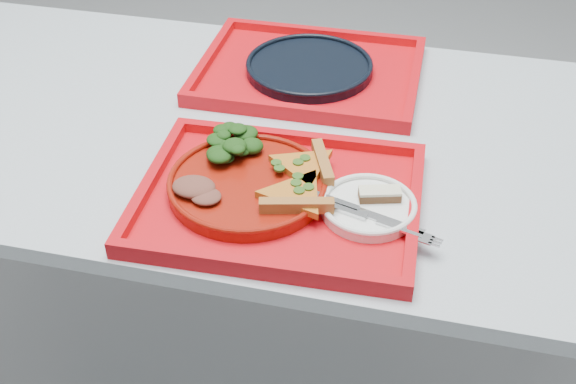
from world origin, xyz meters
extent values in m
plane|color=gray|center=(0.00, 0.00, 0.00)|extent=(10.00, 10.00, 0.00)
cube|color=#9BA6AE|center=(0.00, 0.00, 0.73)|extent=(1.60, 0.80, 0.03)
cylinder|color=gray|center=(-0.72, 0.32, 0.36)|extent=(0.05, 0.05, 0.72)
cylinder|color=gray|center=(0.72, 0.32, 0.36)|extent=(0.05, 0.05, 0.72)
cube|color=red|center=(0.13, -0.21, 0.76)|extent=(0.46, 0.37, 0.01)
cube|color=red|center=(0.10, 0.21, 0.76)|extent=(0.45, 0.35, 0.01)
cylinder|color=maroon|center=(0.08, -0.20, 0.77)|extent=(0.26, 0.26, 0.02)
cylinder|color=white|center=(0.28, -0.21, 0.77)|extent=(0.15, 0.15, 0.01)
cylinder|color=black|center=(0.10, 0.21, 0.77)|extent=(0.26, 0.26, 0.02)
ellipsoid|color=black|center=(0.04, -0.13, 0.80)|extent=(0.10, 0.09, 0.05)
ellipsoid|color=brown|center=(0.00, -0.25, 0.79)|extent=(0.07, 0.06, 0.02)
cube|color=#4A3018|center=(0.29, -0.19, 0.78)|extent=(0.07, 0.04, 0.01)
cube|color=beige|center=(0.29, -0.19, 0.79)|extent=(0.07, 0.04, 0.00)
cube|color=silver|center=(0.28, -0.23, 0.78)|extent=(0.18, 0.07, 0.01)
cube|color=silver|center=(0.29, -0.25, 0.78)|extent=(0.18, 0.07, 0.01)
camera|label=1|loc=(0.35, -1.09, 1.50)|focal=45.00mm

